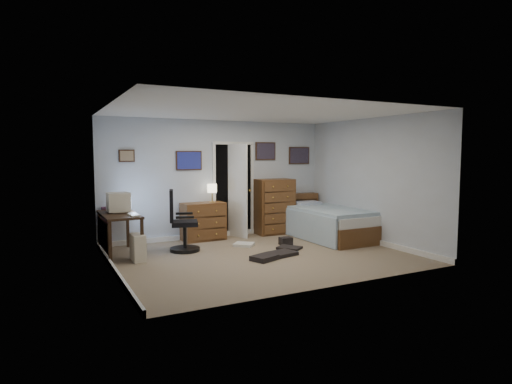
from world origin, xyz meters
TOP-DOWN VIEW (x-y plane):
  - floor at (0.00, 0.00)m, footprint 5.00×4.00m
  - computer_desk at (-2.29, 1.19)m, footprint 0.61×1.29m
  - crt_monitor at (-2.18, 1.34)m, footprint 0.39×0.36m
  - keyboard at (-2.02, 0.84)m, footprint 0.15×0.40m
  - pc_tower at (-2.00, 0.64)m, footprint 0.21×0.42m
  - office_chair at (-1.14, 0.98)m, footprint 0.68×0.68m
  - media_stack at (-2.32, 1.95)m, footprint 0.16×0.16m
  - low_dresser at (-0.42, 1.77)m, footprint 0.90×0.49m
  - table_lamp at (-0.22, 1.77)m, footprint 0.21×0.21m
  - doorway at (0.35, 2.27)m, footprint 0.96×1.12m
  - tall_dresser at (1.25, 1.75)m, footprint 0.86×0.53m
  - headboard_bookcase at (1.96, 1.86)m, footprint 0.97×0.29m
  - bed at (1.98, 0.76)m, footprint 1.18×2.17m
  - wall_posters at (0.57, 1.98)m, footprint 4.38×0.04m
  - floor_clutter at (0.31, 0.14)m, footprint 1.34×1.65m

SIDE VIEW (x-z plane):
  - floor at x=0.00m, z-range -0.02..0.00m
  - floor_clutter at x=0.31m, z-range -0.03..0.11m
  - pc_tower at x=-2.00m, z-range 0.00..0.44m
  - bed at x=1.98m, z-range -0.02..0.69m
  - media_stack at x=-2.32m, z-range 0.00..0.78m
  - low_dresser at x=-0.42m, z-range 0.00..0.78m
  - office_chair at x=-1.14m, z-range -0.13..1.01m
  - headboard_bookcase at x=1.96m, z-range 0.03..0.89m
  - computer_desk at x=-2.29m, z-range 0.20..0.94m
  - tall_dresser at x=1.25m, z-range 0.00..1.23m
  - keyboard at x=-2.02m, z-range 0.74..0.76m
  - crt_monitor at x=-2.18m, z-range 0.75..1.10m
  - doorway at x=0.35m, z-range -0.02..2.03m
  - table_lamp at x=-0.22m, z-range 0.87..1.25m
  - wall_posters at x=0.57m, z-range 1.45..2.05m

